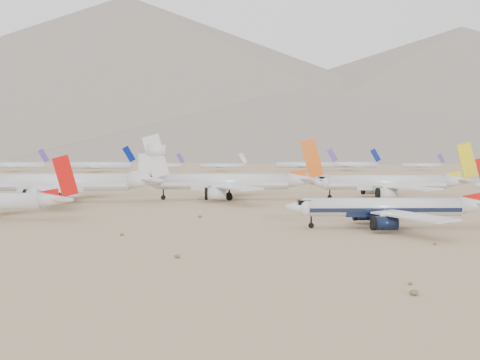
{
  "coord_description": "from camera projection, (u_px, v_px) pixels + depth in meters",
  "views": [
    {
      "loc": [
        -25.96,
        -127.49,
        16.32
      ],
      "look_at": [
        -19.62,
        50.24,
        7.0
      ],
      "focal_mm": 45.0,
      "sensor_mm": 36.0,
      "label": 1
    }
  ],
  "objects": [
    {
      "name": "ground",
      "position": [
        340.0,
        225.0,
        129.01
      ],
      "size": [
        7000.0,
        7000.0,
        0.0
      ],
      "primitive_type": "plane",
      "color": "#977A58",
      "rests_on": "ground"
    },
    {
      "name": "main_airliner",
      "position": [
        393.0,
        208.0,
        123.48
      ],
      "size": [
        42.74,
        41.75,
        15.08
      ],
      "color": "silver",
      "rests_on": "ground"
    },
    {
      "name": "row2_gold_tail",
      "position": [
        393.0,
        183.0,
        194.46
      ],
      "size": [
        52.05,
        50.91,
        18.53
      ],
      "color": "silver",
      "rests_on": "ground"
    },
    {
      "name": "row2_orange_tail",
      "position": [
        231.0,
        182.0,
        192.11
      ],
      "size": [
        55.3,
        54.09,
        19.72
      ],
      "color": "silver",
      "rests_on": "ground"
    },
    {
      "name": "row2_white_trijet",
      "position": [
        67.0,
        182.0,
        182.84
      ],
      "size": [
        59.01,
        57.68,
        20.91
      ],
      "color": "silver",
      "rests_on": "ground"
    },
    {
      "name": "distant_storage_row",
      "position": [
        264.0,
        165.0,
        433.45
      ],
      "size": [
        574.91,
        65.66,
        16.05
      ],
      "color": "silver",
      "rests_on": "ground"
    },
    {
      "name": "mountain_range",
      "position": [
        251.0,
        89.0,
        1766.26
      ],
      "size": [
        7354.0,
        3024.0,
        470.0
      ],
      "color": "slate",
      "rests_on": "ground"
    },
    {
      "name": "desert_scrub",
      "position": [
        368.0,
        249.0,
        95.75
      ],
      "size": [
        261.14,
        121.67,
        0.63
      ],
      "color": "brown",
      "rests_on": "ground"
    }
  ]
}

